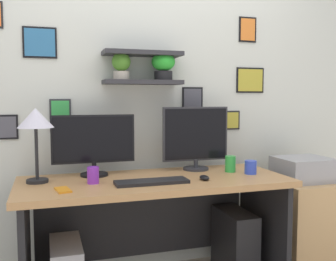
{
  "coord_description": "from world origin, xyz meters",
  "views": [
    {
      "loc": [
        -0.65,
        -2.34,
        1.26
      ],
      "look_at": [
        0.1,
        0.05,
        1.05
      ],
      "focal_mm": 41.72,
      "sensor_mm": 36.0,
      "label": 1
    }
  ],
  "objects_px": {
    "desk": "(153,208)",
    "pen_cup": "(93,175)",
    "coffee_mug": "(251,167)",
    "monitor_left": "(94,143)",
    "water_cup": "(230,164)",
    "printer": "(303,169)",
    "computer_mouse": "(204,178)",
    "computer_tower_right": "(235,245)",
    "monitor_right": "(196,137)",
    "desk_lamp": "(36,122)",
    "keyboard": "(152,182)",
    "cell_phone": "(63,190)",
    "drawer_cabinet": "(302,223)"
  },
  "relations": [
    {
      "from": "monitor_left",
      "to": "cell_phone",
      "type": "height_order",
      "value": "monitor_left"
    },
    {
      "from": "keyboard",
      "to": "computer_mouse",
      "type": "xyz_separation_m",
      "value": [
        0.34,
        -0.01,
        0.01
      ]
    },
    {
      "from": "coffee_mug",
      "to": "pen_cup",
      "type": "distance_m",
      "value": 1.04
    },
    {
      "from": "drawer_cabinet",
      "to": "printer",
      "type": "xyz_separation_m",
      "value": [
        0.0,
        -0.0,
        0.41
      ]
    },
    {
      "from": "keyboard",
      "to": "monitor_left",
      "type": "bearing_deg",
      "value": 131.17
    },
    {
      "from": "monitor_left",
      "to": "computer_mouse",
      "type": "height_order",
      "value": "monitor_left"
    },
    {
      "from": "computer_mouse",
      "to": "computer_tower_right",
      "type": "bearing_deg",
      "value": 29.23
    },
    {
      "from": "monitor_right",
      "to": "computer_tower_right",
      "type": "distance_m",
      "value": 0.8
    },
    {
      "from": "printer",
      "to": "water_cup",
      "type": "bearing_deg",
      "value": -179.35
    },
    {
      "from": "keyboard",
      "to": "coffee_mug",
      "type": "distance_m",
      "value": 0.72
    },
    {
      "from": "desk_lamp",
      "to": "water_cup",
      "type": "bearing_deg",
      "value": -1.9
    },
    {
      "from": "monitor_left",
      "to": "printer",
      "type": "height_order",
      "value": "monitor_left"
    },
    {
      "from": "desk_lamp",
      "to": "pen_cup",
      "type": "distance_m",
      "value": 0.47
    },
    {
      "from": "monitor_right",
      "to": "coffee_mug",
      "type": "distance_m",
      "value": 0.43
    },
    {
      "from": "coffee_mug",
      "to": "computer_tower_right",
      "type": "bearing_deg",
      "value": 131.83
    },
    {
      "from": "drawer_cabinet",
      "to": "computer_tower_right",
      "type": "distance_m",
      "value": 0.58
    },
    {
      "from": "desk",
      "to": "pen_cup",
      "type": "height_order",
      "value": "pen_cup"
    },
    {
      "from": "water_cup",
      "to": "computer_tower_right",
      "type": "bearing_deg",
      "value": -45.23
    },
    {
      "from": "coffee_mug",
      "to": "drawer_cabinet",
      "type": "height_order",
      "value": "coffee_mug"
    },
    {
      "from": "monitor_right",
      "to": "monitor_left",
      "type": "bearing_deg",
      "value": -179.99
    },
    {
      "from": "computer_mouse",
      "to": "monitor_right",
      "type": "bearing_deg",
      "value": 77.5
    },
    {
      "from": "pen_cup",
      "to": "desk",
      "type": "bearing_deg",
      "value": 11.08
    },
    {
      "from": "computer_tower_right",
      "to": "cell_phone",
      "type": "bearing_deg",
      "value": -170.48
    },
    {
      "from": "keyboard",
      "to": "desk_lamp",
      "type": "bearing_deg",
      "value": 160.38
    },
    {
      "from": "monitor_left",
      "to": "drawer_cabinet",
      "type": "distance_m",
      "value": 1.65
    },
    {
      "from": "desk_lamp",
      "to": "water_cup",
      "type": "distance_m",
      "value": 1.3
    },
    {
      "from": "desk_lamp",
      "to": "drawer_cabinet",
      "type": "bearing_deg",
      "value": -1.08
    },
    {
      "from": "desk",
      "to": "drawer_cabinet",
      "type": "height_order",
      "value": "desk"
    },
    {
      "from": "desk",
      "to": "monitor_right",
      "type": "bearing_deg",
      "value": 24.32
    },
    {
      "from": "pen_cup",
      "to": "computer_tower_right",
      "type": "xyz_separation_m",
      "value": [
        0.97,
        0.06,
        -0.56
      ]
    },
    {
      "from": "keyboard",
      "to": "cell_phone",
      "type": "bearing_deg",
      "value": -176.65
    },
    {
      "from": "monitor_left",
      "to": "coffee_mug",
      "type": "xyz_separation_m",
      "value": [
        1.01,
        -0.26,
        -0.17
      ]
    },
    {
      "from": "drawer_cabinet",
      "to": "keyboard",
      "type": "bearing_deg",
      "value": -170.75
    },
    {
      "from": "desk_lamp",
      "to": "computer_mouse",
      "type": "bearing_deg",
      "value": -13.53
    },
    {
      "from": "pen_cup",
      "to": "monitor_left",
      "type": "bearing_deg",
      "value": 81.99
    },
    {
      "from": "computer_mouse",
      "to": "cell_phone",
      "type": "distance_m",
      "value": 0.85
    },
    {
      "from": "printer",
      "to": "monitor_left",
      "type": "bearing_deg",
      "value": 174.5
    },
    {
      "from": "computer_tower_right",
      "to": "water_cup",
      "type": "bearing_deg",
      "value": 134.77
    },
    {
      "from": "pen_cup",
      "to": "drawer_cabinet",
      "type": "relative_size",
      "value": 0.15
    },
    {
      "from": "drawer_cabinet",
      "to": "computer_tower_right",
      "type": "height_order",
      "value": "drawer_cabinet"
    },
    {
      "from": "monitor_left",
      "to": "drawer_cabinet",
      "type": "height_order",
      "value": "monitor_left"
    },
    {
      "from": "computer_mouse",
      "to": "desk",
      "type": "bearing_deg",
      "value": 146.19
    },
    {
      "from": "keyboard",
      "to": "cell_phone",
      "type": "distance_m",
      "value": 0.52
    },
    {
      "from": "keyboard",
      "to": "cell_phone",
      "type": "xyz_separation_m",
      "value": [
        -0.51,
        -0.03,
        -0.01
      ]
    },
    {
      "from": "computer_mouse",
      "to": "desk_lamp",
      "type": "distance_m",
      "value": 1.08
    },
    {
      "from": "coffee_mug",
      "to": "monitor_left",
      "type": "bearing_deg",
      "value": 165.65
    },
    {
      "from": "keyboard",
      "to": "computer_tower_right",
      "type": "xyz_separation_m",
      "value": [
        0.64,
        0.16,
        -0.52
      ]
    },
    {
      "from": "computer_mouse",
      "to": "printer",
      "type": "bearing_deg",
      "value": 13.06
    },
    {
      "from": "water_cup",
      "to": "printer",
      "type": "relative_size",
      "value": 0.29
    },
    {
      "from": "computer_mouse",
      "to": "computer_tower_right",
      "type": "distance_m",
      "value": 0.63
    }
  ]
}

